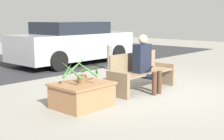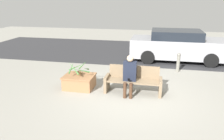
{
  "view_description": "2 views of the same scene",
  "coord_description": "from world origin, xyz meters",
  "px_view_note": "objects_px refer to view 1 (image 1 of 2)",
  "views": [
    {
      "loc": [
        -5.59,
        -3.82,
        1.62
      ],
      "look_at": [
        -0.89,
        0.43,
        0.55
      ],
      "focal_mm": 50.0,
      "sensor_mm": 36.0,
      "label": 1
    },
    {
      "loc": [
        0.62,
        -6.24,
        2.92
      ],
      "look_at": [
        -0.74,
        0.39,
        0.68
      ],
      "focal_mm": 35.0,
      "sensor_mm": 36.0,
      "label": 2
    }
  ],
  "objects_px": {
    "person_seated": "(145,61)",
    "planter_box": "(82,94)",
    "potted_plant": "(82,72)",
    "parked_car": "(73,43)",
    "bench": "(141,73)",
    "bollard_post": "(109,56)"
  },
  "relations": [
    {
      "from": "bench",
      "to": "bollard_post",
      "type": "bearing_deg",
      "value": 56.75
    },
    {
      "from": "bench",
      "to": "planter_box",
      "type": "bearing_deg",
      "value": -178.82
    },
    {
      "from": "bench",
      "to": "bollard_post",
      "type": "height_order",
      "value": "bench"
    },
    {
      "from": "person_seated",
      "to": "planter_box",
      "type": "relative_size",
      "value": 1.24
    },
    {
      "from": "bench",
      "to": "potted_plant",
      "type": "relative_size",
      "value": 2.3
    },
    {
      "from": "bench",
      "to": "potted_plant",
      "type": "distance_m",
      "value": 1.84
    },
    {
      "from": "person_seated",
      "to": "bollard_post",
      "type": "relative_size",
      "value": 1.56
    },
    {
      "from": "potted_plant",
      "to": "planter_box",
      "type": "bearing_deg",
      "value": -138.67
    },
    {
      "from": "bollard_post",
      "to": "planter_box",
      "type": "bearing_deg",
      "value": -144.21
    },
    {
      "from": "planter_box",
      "to": "potted_plant",
      "type": "bearing_deg",
      "value": 41.33
    },
    {
      "from": "bench",
      "to": "parked_car",
      "type": "height_order",
      "value": "parked_car"
    },
    {
      "from": "planter_box",
      "to": "bench",
      "type": "bearing_deg",
      "value": 1.18
    },
    {
      "from": "bench",
      "to": "person_seated",
      "type": "relative_size",
      "value": 1.44
    },
    {
      "from": "planter_box",
      "to": "parked_car",
      "type": "bearing_deg",
      "value": 50.81
    },
    {
      "from": "potted_plant",
      "to": "bollard_post",
      "type": "xyz_separation_m",
      "value": [
        3.41,
        2.46,
        -0.23
      ]
    },
    {
      "from": "bench",
      "to": "parked_car",
      "type": "relative_size",
      "value": 0.41
    },
    {
      "from": "person_seated",
      "to": "potted_plant",
      "type": "bearing_deg",
      "value": 175.15
    },
    {
      "from": "person_seated",
      "to": "parked_car",
      "type": "height_order",
      "value": "parked_car"
    },
    {
      "from": "bench",
      "to": "planter_box",
      "type": "height_order",
      "value": "bench"
    },
    {
      "from": "person_seated",
      "to": "parked_car",
      "type": "distance_m",
      "value": 4.75
    },
    {
      "from": "person_seated",
      "to": "parked_car",
      "type": "relative_size",
      "value": 0.28
    },
    {
      "from": "person_seated",
      "to": "planter_box",
      "type": "distance_m",
      "value": 1.78
    }
  ]
}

